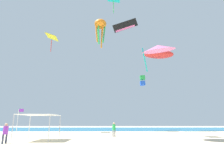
% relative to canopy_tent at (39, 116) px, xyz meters
% --- Properties ---
extents(ground, '(110.00, 110.00, 0.10)m').
position_rel_canopy_tent_xyz_m(ground, '(6.15, -1.94, -2.40)').
color(ground, beige).
extents(ocean_strip, '(110.00, 22.09, 0.03)m').
position_rel_canopy_tent_xyz_m(ocean_strip, '(6.15, 26.55, -2.33)').
color(ocean_strip, '#1E6B93').
rests_on(ocean_strip, ground).
extents(canopy_tent, '(3.31, 3.27, 2.46)m').
position_rel_canopy_tent_xyz_m(canopy_tent, '(0.00, 0.00, 0.00)').
color(canopy_tent, '#B2B2B7').
rests_on(canopy_tent, ground).
extents(person_near_tent, '(0.40, 0.40, 1.69)m').
position_rel_canopy_tent_xyz_m(person_near_tent, '(7.47, 4.02, -1.36)').
color(person_near_tent, slate).
rests_on(person_near_tent, ground).
extents(person_leftmost, '(0.39, 0.42, 1.65)m').
position_rel_canopy_tent_xyz_m(person_leftmost, '(-1.68, -2.48, -1.38)').
color(person_leftmost, '#33384C').
rests_on(person_leftmost, ground).
extents(banner_flag, '(0.61, 0.06, 3.24)m').
position_rel_canopy_tent_xyz_m(banner_flag, '(-3.61, 2.96, -0.37)').
color(banner_flag, silver).
rests_on(banner_flag, ground).
extents(kite_delta_pink, '(4.85, 4.87, 3.10)m').
position_rel_canopy_tent_xyz_m(kite_delta_pink, '(12.30, 0.22, 7.36)').
color(kite_delta_pink, pink).
extents(kite_octopus_orange, '(3.77, 3.77, 6.32)m').
position_rel_canopy_tent_xyz_m(kite_octopus_orange, '(4.74, 17.29, 20.61)').
color(kite_octopus_orange, orange).
extents(kite_parafoil_black, '(5.35, 0.75, 3.26)m').
position_rel_canopy_tent_xyz_m(kite_parafoil_black, '(10.08, 14.76, 19.02)').
color(kite_parafoil_black, black).
extents(kite_inflatable_red, '(6.52, 2.17, 2.45)m').
position_rel_canopy_tent_xyz_m(kite_inflatable_red, '(17.49, 17.27, 13.73)').
color(kite_inflatable_red, red).
extents(kite_box_green, '(1.29, 1.21, 2.56)m').
position_rel_canopy_tent_xyz_m(kite_box_green, '(15.15, 24.55, 9.62)').
color(kite_box_green, green).
extents(kite_diamond_yellow, '(2.23, 2.34, 3.40)m').
position_rel_canopy_tent_xyz_m(kite_diamond_yellow, '(-4.28, 12.88, 15.21)').
color(kite_diamond_yellow, yellow).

